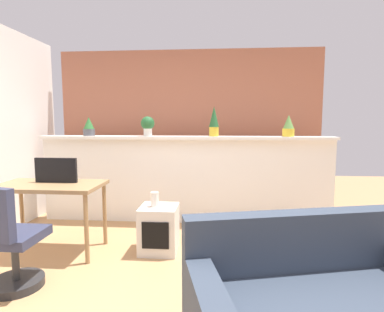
% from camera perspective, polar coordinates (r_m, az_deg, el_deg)
% --- Properties ---
extents(ground_plane, '(12.00, 12.00, 0.00)m').
position_cam_1_polar(ground_plane, '(2.70, -6.22, -25.14)').
color(ground_plane, tan).
extents(divider_wall, '(4.02, 0.16, 1.17)m').
position_cam_1_polar(divider_wall, '(4.37, -1.32, -4.54)').
color(divider_wall, white).
rests_on(divider_wall, ground).
extents(plant_shelf, '(4.02, 0.30, 0.04)m').
position_cam_1_polar(plant_shelf, '(4.25, -1.40, 3.40)').
color(plant_shelf, white).
rests_on(plant_shelf, divider_wall).
extents(brick_wall_behind, '(4.02, 0.10, 2.50)m').
position_cam_1_polar(brick_wall_behind, '(4.89, -0.60, 4.46)').
color(brick_wall_behind, '#AD664C').
rests_on(brick_wall_behind, ground).
extents(potted_plant_0, '(0.16, 0.16, 0.26)m').
position_cam_1_polar(potted_plant_0, '(4.61, -18.43, 5.11)').
color(potted_plant_0, '#4C4C51').
rests_on(potted_plant_0, plant_shelf).
extents(potted_plant_1, '(0.19, 0.19, 0.27)m').
position_cam_1_polar(potted_plant_1, '(4.30, -8.15, 5.70)').
color(potted_plant_1, silver).
rests_on(potted_plant_1, plant_shelf).
extents(potted_plant_2, '(0.13, 0.13, 0.41)m').
position_cam_1_polar(potted_plant_2, '(4.21, 4.06, 6.43)').
color(potted_plant_2, gold).
rests_on(potted_plant_2, plant_shelf).
extents(potted_plant_3, '(0.16, 0.16, 0.29)m').
position_cam_1_polar(potted_plant_3, '(4.32, 17.32, 5.24)').
color(potted_plant_3, gold).
rests_on(potted_plant_3, plant_shelf).
extents(desk, '(1.10, 0.60, 0.75)m').
position_cam_1_polar(desk, '(3.67, -24.66, -5.97)').
color(desk, '#99754C').
rests_on(desk, ground).
extents(tv_monitor, '(0.46, 0.04, 0.27)m').
position_cam_1_polar(tv_monitor, '(3.68, -23.72, -2.40)').
color(tv_monitor, black).
rests_on(tv_monitor, desk).
extents(office_chair, '(0.49, 0.49, 0.91)m').
position_cam_1_polar(office_chair, '(3.07, -30.69, -14.03)').
color(office_chair, '#262628').
rests_on(office_chair, ground).
extents(side_cube_shelf, '(0.40, 0.41, 0.50)m').
position_cam_1_polar(side_cube_shelf, '(3.48, -6.11, -13.20)').
color(side_cube_shelf, silver).
rests_on(side_cube_shelf, ground).
extents(vase_on_shelf, '(0.09, 0.09, 0.16)m').
position_cam_1_polar(vase_on_shelf, '(3.39, -6.88, -7.91)').
color(vase_on_shelf, silver).
rests_on(vase_on_shelf, side_cube_shelf).
extents(couch, '(1.70, 1.12, 0.80)m').
position_cam_1_polar(couch, '(2.25, 21.54, -24.19)').
color(couch, '#333D4C').
rests_on(couch, ground).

